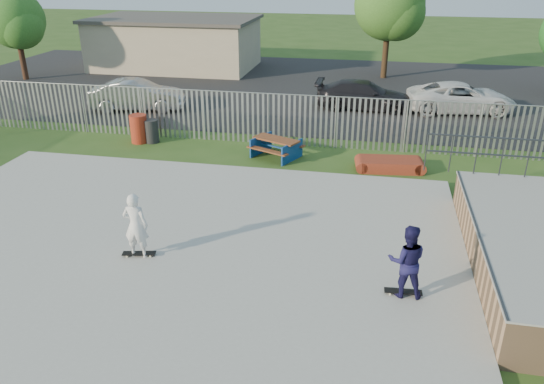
% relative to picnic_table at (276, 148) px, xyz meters
% --- Properties ---
extents(ground, '(120.00, 120.00, 0.00)m').
position_rel_picnic_table_xyz_m(ground, '(-1.59, -7.55, -0.36)').
color(ground, '#2F501B').
rests_on(ground, ground).
extents(concrete_slab, '(15.00, 12.00, 0.15)m').
position_rel_picnic_table_xyz_m(concrete_slab, '(-1.59, -7.55, -0.29)').
color(concrete_slab, '#A5A59F').
rests_on(concrete_slab, ground).
extents(fence, '(26.04, 16.02, 2.00)m').
position_rel_picnic_table_xyz_m(fence, '(-0.59, -2.97, 0.64)').
color(fence, gray).
rests_on(fence, ground).
extents(picnic_table, '(2.10, 1.96, 0.71)m').
position_rel_picnic_table_xyz_m(picnic_table, '(0.00, 0.00, 0.00)').
color(picnic_table, brown).
rests_on(picnic_table, ground).
extents(funbox, '(2.06, 1.19, 0.39)m').
position_rel_picnic_table_xyz_m(funbox, '(4.08, -0.51, -0.17)').
color(funbox, maroon).
rests_on(funbox, ground).
extents(trash_bin_red, '(0.67, 0.67, 1.11)m').
position_rel_picnic_table_xyz_m(trash_bin_red, '(-5.63, 0.62, 0.19)').
color(trash_bin_red, maroon).
rests_on(trash_bin_red, ground).
extents(trash_bin_grey, '(0.55, 0.55, 0.92)m').
position_rel_picnic_table_xyz_m(trash_bin_grey, '(-5.15, 0.72, 0.10)').
color(trash_bin_grey, '#242527').
rests_on(trash_bin_grey, ground).
extents(parking_lot, '(40.00, 18.00, 0.02)m').
position_rel_picnic_table_xyz_m(parking_lot, '(-1.59, 11.45, -0.35)').
color(parking_lot, black).
rests_on(parking_lot, ground).
extents(car_silver, '(4.59, 2.45, 1.44)m').
position_rel_picnic_table_xyz_m(car_silver, '(-7.66, 5.05, 0.38)').
color(car_silver, '#9F9FA4').
rests_on(car_silver, parking_lot).
extents(car_dark, '(4.64, 1.94, 1.34)m').
position_rel_picnic_table_xyz_m(car_dark, '(2.88, 7.34, 0.33)').
color(car_dark, black).
rests_on(car_dark, parking_lot).
extents(car_white, '(5.19, 2.92, 1.37)m').
position_rel_picnic_table_xyz_m(car_white, '(7.39, 7.69, 0.34)').
color(car_white, white).
rests_on(car_white, parking_lot).
extents(building, '(10.40, 6.40, 3.20)m').
position_rel_picnic_table_xyz_m(building, '(-9.59, 15.45, 1.25)').
color(building, '#BAAB8F').
rests_on(building, ground).
extents(tree_left, '(3.32, 3.32, 5.13)m').
position_rel_picnic_table_xyz_m(tree_left, '(-17.19, 10.25, 3.09)').
color(tree_left, '#43281B').
rests_on(tree_left, ground).
extents(tree_mid, '(4.03, 4.03, 6.23)m').
position_rel_picnic_table_xyz_m(tree_mid, '(3.82, 14.84, 3.83)').
color(tree_mid, '#3B2917').
rests_on(tree_mid, ground).
extents(skateboard_a, '(0.81, 0.24, 0.08)m').
position_rel_picnic_table_xyz_m(skateboard_a, '(4.32, -8.20, -0.17)').
color(skateboard_a, black).
rests_on(skateboard_a, concrete_slab).
extents(skateboard_b, '(0.82, 0.36, 0.08)m').
position_rel_picnic_table_xyz_m(skateboard_b, '(-1.91, -7.79, -0.17)').
color(skateboard_b, black).
rests_on(skateboard_b, concrete_slab).
extents(skater_navy, '(0.83, 0.66, 1.64)m').
position_rel_picnic_table_xyz_m(skater_navy, '(4.32, -8.20, 0.61)').
color(skater_navy, '#181645').
rests_on(skater_navy, concrete_slab).
extents(skater_white, '(0.61, 0.41, 1.64)m').
position_rel_picnic_table_xyz_m(skater_white, '(-1.91, -7.79, 0.61)').
color(skater_white, white).
rests_on(skater_white, concrete_slab).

